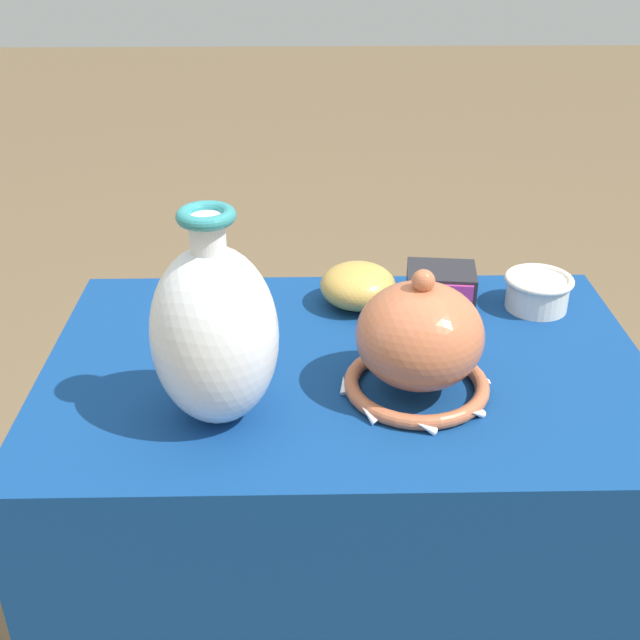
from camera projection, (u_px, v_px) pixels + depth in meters
name	position (u px, v px, depth m)	size (l,w,h in m)	color
display_table	(346.00, 421.00, 1.29)	(0.94, 0.62, 0.74)	olive
vase_tall_bulbous	(215.00, 333.00, 1.07)	(0.17, 0.17, 0.31)	white
vase_dome_bell	(419.00, 343.00, 1.15)	(0.23, 0.23, 0.20)	#BC6642
mosaic_tile_box	(441.00, 286.00, 1.42)	(0.13, 0.11, 0.06)	#232328
bowl_shallow_ochre	(358.00, 286.00, 1.41)	(0.13, 0.13, 0.08)	gold
cup_wide_ivory	(538.00, 291.00, 1.40)	(0.12, 0.12, 0.06)	white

